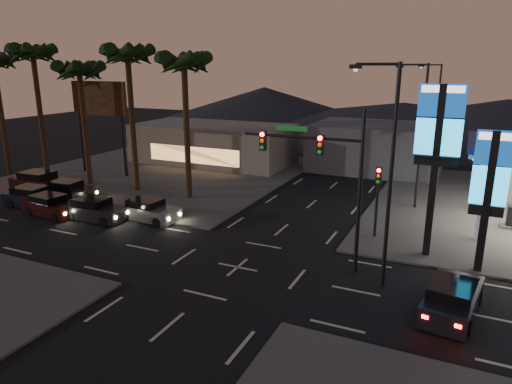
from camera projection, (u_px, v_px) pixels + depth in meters
The scene contains 26 objects.
ground at pixel (238, 267), 23.05m from camera, with size 140.00×140.00×0.00m, color black.
corner_lot_nw at pixel (165, 172), 43.49m from camera, with size 24.00×24.00×0.12m, color #47443F.
pylon_sign_tall at pixel (438, 137), 22.71m from camera, with size 2.20×0.35×9.00m.
pylon_sign_short at pixel (490, 181), 21.29m from camera, with size 1.60×0.35×7.00m.
traffic_signal_mast at pixel (325, 165), 21.87m from camera, with size 6.10×0.39×8.00m.
pedestal_signal at pixel (378, 191), 26.15m from camera, with size 0.32×0.39×4.30m.
streetlight_near at pixel (387, 165), 19.64m from camera, with size 2.14×0.25×10.00m.
streetlight_mid at pixel (419, 128), 31.01m from camera, with size 2.14×0.25×10.00m.
streetlight_far at pixel (435, 111), 43.26m from camera, with size 2.14×0.25×10.00m.
palm_a at pixel (184, 72), 32.47m from camera, with size 4.41×4.41×10.86m.
palm_b at pixel (128, 64), 34.34m from camera, with size 4.41×4.41×11.46m.
palm_c at pixel (80, 78), 36.66m from camera, with size 4.41×4.41×10.26m.
palm_d at pixel (34, 62), 38.34m from camera, with size 4.41×4.41×11.66m.
billboard at pixel (100, 106), 41.01m from camera, with size 6.00×0.30×8.50m.
building_far_west at pixel (214, 144), 47.41m from camera, with size 16.00×8.00×4.00m, color #726B5B.
building_far_mid at pixel (377, 147), 44.39m from camera, with size 12.00×9.00×4.40m, color #4C4C51.
hill_left at pixel (264, 104), 84.82m from camera, with size 40.00×40.00×6.00m, color black.
hill_right at pixel (506, 116), 68.78m from camera, with size 50.00×50.00×5.00m, color black.
hill_center at pixel (403, 115), 74.98m from camera, with size 60.00×60.00×4.00m, color black.
car_lane_a_front at pixel (95, 210), 30.04m from camera, with size 4.45×1.96×1.43m.
car_lane_a_mid at pixel (51, 206), 30.97m from camera, with size 4.39×2.11×1.39m.
car_lane_a_rear at pixel (33, 197), 32.87m from camera, with size 4.56×2.14×1.45m.
car_lane_b_front at pixel (149, 210), 29.97m from camera, with size 4.36×2.06×1.39m.
car_lane_b_mid at pixel (68, 191), 34.66m from camera, with size 4.42×2.08×1.41m.
car_lane_b_rear at pixel (41, 182), 36.67m from camera, with size 5.10×2.27×1.64m.
suv_station at pixel (452, 299), 18.58m from camera, with size 2.40×4.51×1.43m.
Camera 1 is at (9.74, -18.84, 9.84)m, focal length 32.00 mm.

